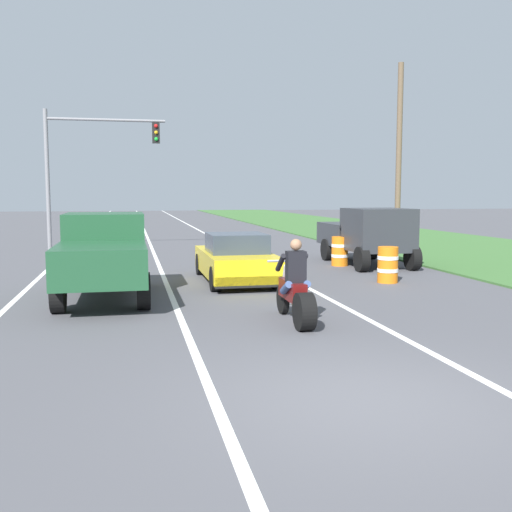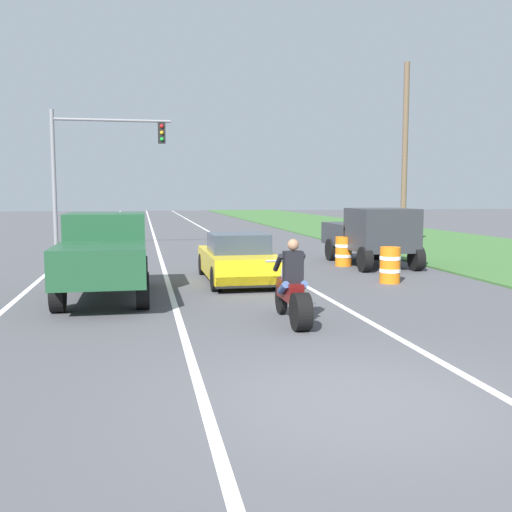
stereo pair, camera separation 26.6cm
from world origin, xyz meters
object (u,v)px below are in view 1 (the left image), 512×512
object	(u,v)px
traffic_light_mast_near	(86,157)
motorcycle_with_rider	(296,293)
construction_barrel_nearest	(388,265)
sports_car_yellow	(236,259)
construction_barrel_mid	(340,251)
pickup_truck_right_shoulder_dark_grey	(367,233)
pickup_truck_left_lane_dark_green	(104,252)

from	to	relation	value
traffic_light_mast_near	motorcycle_with_rider	bearing A→B (deg)	-72.99
traffic_light_mast_near	construction_barrel_nearest	world-z (taller)	traffic_light_mast_near
sports_car_yellow	traffic_light_mast_near	xyz separation A→B (m)	(-4.68, 10.30, 3.40)
traffic_light_mast_near	construction_barrel_mid	size ratio (longest dim) A/B	6.00
construction_barrel_mid	pickup_truck_right_shoulder_dark_grey	bearing A→B (deg)	3.49
pickup_truck_right_shoulder_dark_grey	traffic_light_mast_near	distance (m)	12.59
traffic_light_mast_near	construction_barrel_nearest	size ratio (longest dim) A/B	6.00
motorcycle_with_rider	pickup_truck_left_lane_dark_green	world-z (taller)	pickup_truck_left_lane_dark_green
traffic_light_mast_near	construction_barrel_mid	world-z (taller)	traffic_light_mast_near
pickup_truck_left_lane_dark_green	traffic_light_mast_near	xyz separation A→B (m)	(-1.17, 12.23, 2.92)
pickup_truck_right_shoulder_dark_grey	construction_barrel_mid	xyz separation A→B (m)	(-1.00, -0.06, -0.60)
motorcycle_with_rider	construction_barrel_nearest	size ratio (longest dim) A/B	2.21
motorcycle_with_rider	sports_car_yellow	distance (m)	5.54
sports_car_yellow	traffic_light_mast_near	world-z (taller)	traffic_light_mast_near
motorcycle_with_rider	traffic_light_mast_near	xyz separation A→B (m)	(-4.84, 15.84, 3.43)
sports_car_yellow	pickup_truck_left_lane_dark_green	bearing A→B (deg)	-151.03
traffic_light_mast_near	construction_barrel_mid	distance (m)	12.03
sports_car_yellow	pickup_truck_left_lane_dark_green	xyz separation A→B (m)	(-3.50, -1.94, 0.48)
pickup_truck_right_shoulder_dark_grey	construction_barrel_nearest	distance (m)	4.18
pickup_truck_left_lane_dark_green	traffic_light_mast_near	size ratio (longest dim) A/B	0.80
traffic_light_mast_near	pickup_truck_right_shoulder_dark_grey	bearing A→B (deg)	-36.77
pickup_truck_left_lane_dark_green	pickup_truck_right_shoulder_dark_grey	size ratio (longest dim) A/B	1.00
motorcycle_with_rider	construction_barrel_mid	bearing A→B (deg)	64.85
construction_barrel_nearest	sports_car_yellow	bearing A→B (deg)	165.75
sports_car_yellow	pickup_truck_right_shoulder_dark_grey	distance (m)	5.95
pickup_truck_left_lane_dark_green	pickup_truck_right_shoulder_dark_grey	world-z (taller)	same
pickup_truck_left_lane_dark_green	construction_barrel_nearest	world-z (taller)	pickup_truck_left_lane_dark_green
pickup_truck_right_shoulder_dark_grey	construction_barrel_nearest	size ratio (longest dim) A/B	4.80
sports_car_yellow	pickup_truck_right_shoulder_dark_grey	bearing A→B (deg)	30.04
pickup_truck_left_lane_dark_green	construction_barrel_mid	size ratio (longest dim) A/B	4.80
construction_barrel_nearest	traffic_light_mast_near	bearing A→B (deg)	127.74
sports_car_yellow	construction_barrel_mid	world-z (taller)	sports_car_yellow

